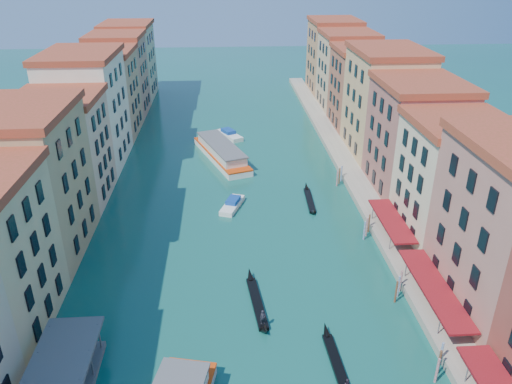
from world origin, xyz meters
TOP-DOWN VIEW (x-y plane):
  - left_bank_palazzos at (-26.00, 64.68)m, footprint 12.80×128.40m
  - right_bank_palazzos at (30.00, 65.00)m, footprint 12.80×128.40m
  - quay at (22.00, 65.00)m, footprint 4.00×140.00m
  - restaurant_awnings at (22.19, 23.00)m, footprint 3.20×44.55m
  - mooring_poles_right at (19.10, 28.80)m, footprint 1.44×54.24m
  - vaporetto_far at (-1.43, 70.99)m, footprint 11.48×21.36m
  - gondola_fore at (2.48, 25.60)m, footprint 2.15×12.10m
  - gondola_right at (9.68, 15.31)m, footprint 1.40×11.03m
  - gondola_far at (12.82, 51.54)m, footprint 1.35×11.05m
  - motorboat_mid at (0.23, 50.17)m, footprint 4.25×6.98m
  - motorboat_far at (0.30, 83.65)m, footprint 5.91×8.16m

SIDE VIEW (x-z plane):
  - gondola_far at x=12.82m, z-range -0.46..1.10m
  - gondola_fore at x=2.48m, z-range -0.80..1.61m
  - gondola_right at x=9.68m, z-range -0.68..1.52m
  - quay at x=22.00m, z-range 0.00..1.00m
  - motorboat_mid at x=0.23m, z-range -0.15..1.23m
  - motorboat_far at x=0.30m, z-range -0.18..1.46m
  - mooring_poles_right at x=19.10m, z-range -0.30..2.90m
  - vaporetto_far at x=-1.43m, z-range -0.16..2.96m
  - restaurant_awnings at x=22.19m, z-range 1.43..4.55m
  - left_bank_palazzos at x=-26.00m, z-range -0.79..20.21m
  - right_bank_palazzos at x=30.00m, z-range -0.75..20.25m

